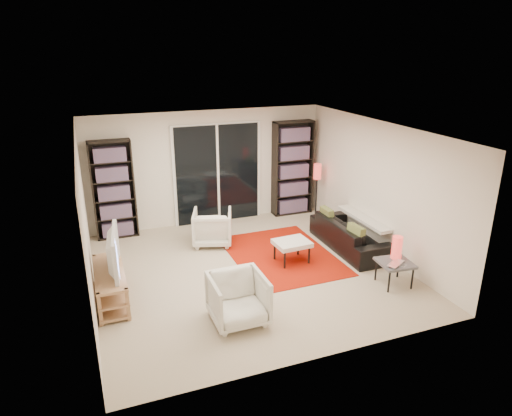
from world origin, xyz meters
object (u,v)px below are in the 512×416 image
object	(u,v)px
tv_stand	(111,285)
bookshelf_right	(293,168)
bookshelf_left	(114,190)
floor_lamp	(317,178)
armchair_back	(212,227)
ottoman	(292,244)
armchair_front	(238,299)
sofa	(350,234)
side_table	(395,264)

from	to	relation	value
tv_stand	bookshelf_right	bearing A→B (deg)	31.24
bookshelf_left	floor_lamp	xyz separation A→B (m)	(4.21, -0.48, -0.05)
bookshelf_right	armchair_back	xyz separation A→B (m)	(-2.16, -1.02, -0.71)
bookshelf_right	tv_stand	bearing A→B (deg)	-148.76
tv_stand	ottoman	distance (m)	3.10
armchair_front	bookshelf_left	bearing A→B (deg)	109.22
bookshelf_right	ottoman	xyz separation A→B (m)	(-1.08, -2.30, -0.70)
bookshelf_left	sofa	xyz separation A→B (m)	(4.05, -2.15, -0.70)
bookshelf_right	sofa	bearing A→B (deg)	-84.74
armchair_front	side_table	size ratio (longest dim) A/B	1.36
sofa	ottoman	bearing A→B (deg)	97.24
bookshelf_left	armchair_front	distance (m)	3.98
bookshelf_right	floor_lamp	bearing A→B (deg)	-53.47
floor_lamp	bookshelf_left	bearing A→B (deg)	173.43
tv_stand	side_table	world-z (taller)	tv_stand
bookshelf_left	floor_lamp	size ratio (longest dim) A/B	1.58
bookshelf_right	armchair_front	bearing A→B (deg)	-124.51
bookshelf_right	sofa	xyz separation A→B (m)	(0.20, -2.15, -0.77)
tv_stand	sofa	bearing A→B (deg)	4.87
bookshelf_right	tv_stand	xyz separation A→B (m)	(-4.16, -2.52, -0.79)
tv_stand	armchair_front	xyz separation A→B (m)	(1.61, -1.19, 0.08)
bookshelf_left	ottoman	distance (m)	3.66
sofa	side_table	bearing A→B (deg)	177.15
sofa	tv_stand	bearing A→B (deg)	95.57
ottoman	side_table	size ratio (longest dim) A/B	1.12
bookshelf_right	armchair_front	distance (m)	4.56
sofa	armchair_front	world-z (taller)	armchair_front
bookshelf_left	armchair_back	world-z (taller)	bookshelf_left
sofa	ottoman	distance (m)	1.28
sofa	armchair_back	xyz separation A→B (m)	(-2.36, 1.13, 0.06)
tv_stand	sofa	size ratio (longest dim) A/B	0.71
bookshelf_left	armchair_front	bearing A→B (deg)	-70.76
bookshelf_left	armchair_back	xyz separation A→B (m)	(1.69, -1.02, -0.64)
bookshelf_left	sofa	bearing A→B (deg)	-28.01
sofa	armchair_front	xyz separation A→B (m)	(-2.75, -1.56, 0.07)
bookshelf_left	tv_stand	bearing A→B (deg)	-97.03
armchair_back	ottoman	distance (m)	1.68
sofa	armchair_back	world-z (taller)	armchair_back
side_table	ottoman	bearing A→B (deg)	131.85
armchair_back	floor_lamp	world-z (taller)	floor_lamp
tv_stand	armchair_front	bearing A→B (deg)	-36.50
armchair_front	side_table	world-z (taller)	armchair_front
tv_stand	floor_lamp	bearing A→B (deg)	24.28
bookshelf_right	armchair_front	world-z (taller)	bookshelf_right
armchair_front	floor_lamp	size ratio (longest dim) A/B	0.62
bookshelf_right	sofa	size ratio (longest dim) A/B	1.11
sofa	floor_lamp	distance (m)	1.80
bookshelf_left	armchair_front	size ratio (longest dim) A/B	2.56
ottoman	sofa	bearing A→B (deg)	6.54
armchair_front	ottoman	distance (m)	2.05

